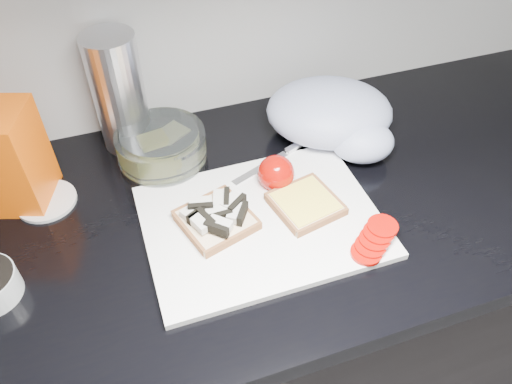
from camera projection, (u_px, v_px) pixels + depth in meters
base_cabinet at (218, 343)px, 1.22m from camera, size 3.50×0.60×0.86m
countertop at (205, 220)px, 0.90m from camera, size 3.50×0.64×0.04m
cutting_board at (262, 221)px, 0.86m from camera, size 0.40×0.30×0.01m
bread_left at (216, 217)px, 0.85m from camera, size 0.15×0.15×0.04m
bread_right at (306, 204)px, 0.88m from camera, size 0.13×0.13×0.02m
tomato_slices at (374, 239)px, 0.81m from camera, size 0.11×0.09×0.02m
knife at (282, 155)px, 0.98m from camera, size 0.19×0.09×0.01m
tub_lid at (46, 201)px, 0.90m from camera, size 0.11×0.11×0.01m
glass_bowl at (162, 148)px, 0.96m from camera, size 0.17×0.17×0.07m
bread_bag at (4, 158)px, 0.85m from camera, size 0.15×0.14×0.19m
steel_canister at (119, 93)px, 0.95m from camera, size 0.10×0.10×0.24m
grocery_bag at (334, 116)px, 1.00m from camera, size 0.31×0.30×0.11m
whole_tomatoes at (276, 173)px, 0.91m from camera, size 0.07×0.07×0.07m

